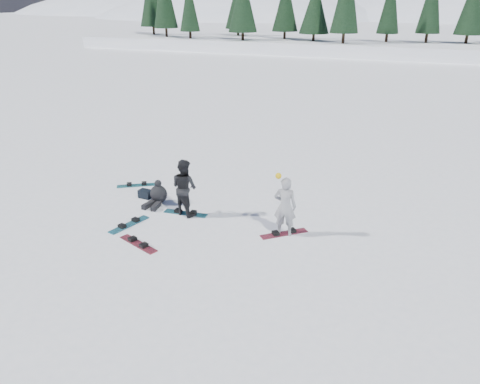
% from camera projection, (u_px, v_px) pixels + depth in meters
% --- Properties ---
extents(ground, '(420.00, 420.00, 0.00)m').
position_uv_depth(ground, '(242.00, 255.00, 13.15)').
color(ground, white).
rests_on(ground, ground).
extents(alpine_backdrop, '(412.50, 227.00, 53.20)m').
position_uv_depth(alpine_backdrop, '(394.00, 56.00, 184.41)').
color(alpine_backdrop, white).
rests_on(alpine_backdrop, ground).
extents(snowboarder_woman, '(0.73, 0.52, 2.01)m').
position_uv_depth(snowboarder_woman, '(285.00, 206.00, 13.96)').
color(snowboarder_woman, gray).
rests_on(snowboarder_woman, ground).
extents(snowboarder_man, '(1.10, 0.97, 1.91)m').
position_uv_depth(snowboarder_man, '(184.00, 187.00, 15.32)').
color(snowboarder_man, black).
rests_on(snowboarder_man, ground).
extents(seated_rider, '(0.63, 1.02, 0.86)m').
position_uv_depth(seated_rider, '(158.00, 195.00, 16.35)').
color(seated_rider, black).
rests_on(seated_rider, ground).
extents(gear_bag, '(0.47, 0.33, 0.30)m').
position_uv_depth(gear_bag, '(145.00, 194.00, 16.88)').
color(gear_bag, black).
rests_on(gear_bag, ground).
extents(snowboard_woman, '(1.30, 1.21, 0.03)m').
position_uv_depth(snowboard_woman, '(284.00, 234.00, 14.31)').
color(snowboard_woman, maroon).
rests_on(snowboard_woman, ground).
extents(snowboard_man, '(1.52, 0.41, 0.03)m').
position_uv_depth(snowboard_man, '(186.00, 213.00, 15.68)').
color(snowboard_man, '#16687A').
rests_on(snowboard_man, ground).
extents(snowboard_loose_c, '(1.41, 1.04, 0.03)m').
position_uv_depth(snowboard_loose_c, '(137.00, 185.00, 18.02)').
color(snowboard_loose_c, '#16737C').
rests_on(snowboard_loose_c, ground).
extents(snowboard_loose_b, '(1.50, 0.79, 0.03)m').
position_uv_depth(snowboard_loose_b, '(138.00, 244.00, 13.71)').
color(snowboard_loose_b, maroon).
rests_on(snowboard_loose_b, ground).
extents(snowboard_loose_a, '(0.63, 1.52, 0.03)m').
position_uv_depth(snowboard_loose_a, '(129.00, 225.00, 14.88)').
color(snowboard_loose_a, '#176C82').
rests_on(snowboard_loose_a, ground).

